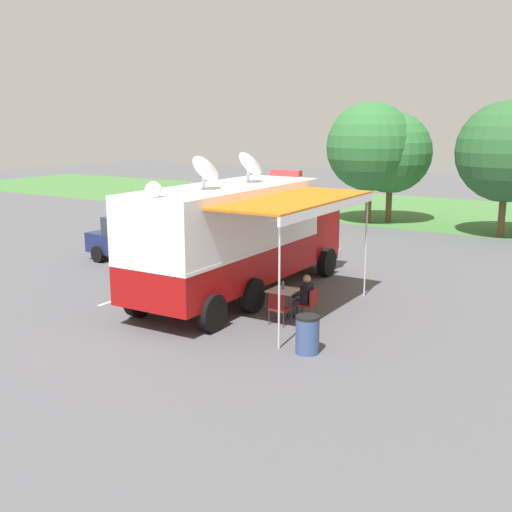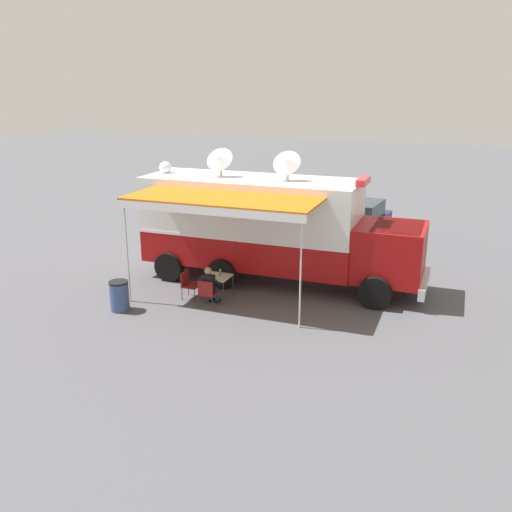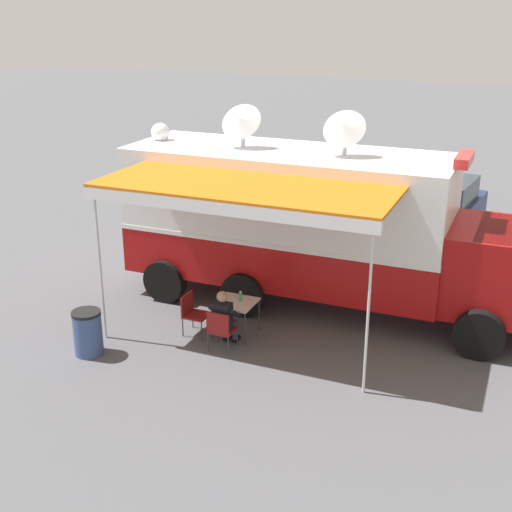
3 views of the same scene
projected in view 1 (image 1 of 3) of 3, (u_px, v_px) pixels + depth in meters
name	position (u px, v px, depth m)	size (l,w,h in m)	color
ground_plane	(227.00, 301.00, 19.21)	(100.00, 100.00, 0.00)	#515156
grass_verge	(441.00, 212.00, 37.50)	(80.00, 14.00, 0.01)	#427538
lot_stripe	(152.00, 288.00, 20.72)	(0.12, 4.80, 0.01)	silver
command_truck	(240.00, 234.00, 19.41)	(5.01, 9.54, 4.53)	#9E0F0F
folding_table	(284.00, 292.00, 17.72)	(0.82, 0.82, 0.73)	silver
water_bottle	(283.00, 285.00, 17.79)	(0.07, 0.07, 0.22)	#3F9959
folding_chair_at_table	(310.00, 301.00, 17.37)	(0.49, 0.49, 0.87)	maroon
folding_chair_beside_table	(278.00, 306.00, 16.88)	(0.49, 0.49, 0.87)	maroon
seated_responder	(304.00, 295.00, 17.44)	(0.67, 0.56, 1.25)	black
trash_bin	(307.00, 334.00, 14.86)	(0.57, 0.57, 0.91)	#384C7F
car_behind_truck	(137.00, 240.00, 24.18)	(4.36, 2.33, 1.76)	navy
tree_far_left	(371.00, 147.00, 32.98)	(4.62, 4.62, 6.31)	brown
tree_left_of_centre	(391.00, 153.00, 33.25)	(4.27, 4.27, 5.84)	brown
tree_right_of_centre	(507.00, 152.00, 28.88)	(4.62, 4.62, 6.26)	brown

